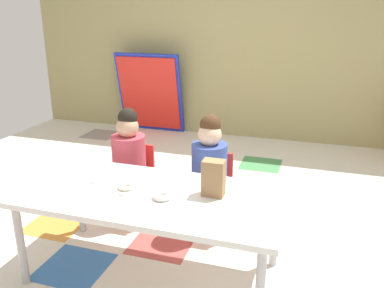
{
  "coord_description": "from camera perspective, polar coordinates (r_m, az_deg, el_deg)",
  "views": [
    {
      "loc": [
        0.99,
        -2.83,
        1.62
      ],
      "look_at": [
        0.26,
        -0.55,
        0.82
      ],
      "focal_mm": 37.77,
      "sensor_mm": 36.0,
      "label": 1
    }
  ],
  "objects": [
    {
      "name": "back_wall",
      "position": [
        5.3,
        7.2,
        15.82
      ],
      "size": [
        5.87,
        0.1,
        2.78
      ],
      "primitive_type": "cube",
      "color": "tan",
      "rests_on": "ground_plane"
    },
    {
      "name": "paper_plate_center_table",
      "position": [
        2.7,
        -12.5,
        -4.81
      ],
      "size": [
        0.18,
        0.18,
        0.01
      ],
      "primitive_type": "cylinder",
      "color": "white",
      "rests_on": "craft_table"
    },
    {
      "name": "paper_plate_near_edge",
      "position": [
        2.52,
        -9.25,
        -6.31
      ],
      "size": [
        0.18,
        0.18,
        0.01
      ],
      "primitive_type": "cylinder",
      "color": "white",
      "rests_on": "craft_table"
    },
    {
      "name": "paper_bag_brown",
      "position": [
        2.38,
        3.06,
        -4.81
      ],
      "size": [
        0.13,
        0.09,
        0.22
      ],
      "primitive_type": "cube",
      "color": "#9E754C",
      "rests_on": "craft_table"
    },
    {
      "name": "seated_child_middle_seat",
      "position": [
        2.94,
        2.5,
        -2.83
      ],
      "size": [
        0.34,
        0.34,
        0.92
      ],
      "color": "red",
      "rests_on": "ground_plane"
    },
    {
      "name": "donut_powdered_on_plate",
      "position": [
        2.52,
        -9.27,
        -5.93
      ],
      "size": [
        0.1,
        0.1,
        0.03
      ],
      "primitive_type": "torus",
      "color": "white",
      "rests_on": "craft_table"
    },
    {
      "name": "ground_plane",
      "position": [
        3.42,
        -1.46,
        -10.08
      ],
      "size": [
        5.87,
        4.74,
        0.02
      ],
      "color": "silver"
    },
    {
      "name": "folded_activity_table",
      "position": [
        5.57,
        -5.97,
        7.16
      ],
      "size": [
        0.9,
        0.29,
        1.09
      ],
      "color": "#1E33BF",
      "rests_on": "ground_plane"
    },
    {
      "name": "craft_table",
      "position": [
        2.49,
        -5.83,
        -7.89
      ],
      "size": [
        1.61,
        0.77,
        0.57
      ],
      "color": "white",
      "rests_on": "ground_plane"
    },
    {
      "name": "donut_powdered_loose",
      "position": [
        2.38,
        -4.25,
        -7.31
      ],
      "size": [
        0.11,
        0.11,
        0.03
      ],
      "primitive_type": "torus",
      "color": "white",
      "rests_on": "craft_table"
    },
    {
      "name": "seated_child_near_camera",
      "position": [
        3.16,
        -8.83,
        -1.51
      ],
      "size": [
        0.32,
        0.31,
        0.92
      ],
      "color": "red",
      "rests_on": "ground_plane"
    }
  ]
}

